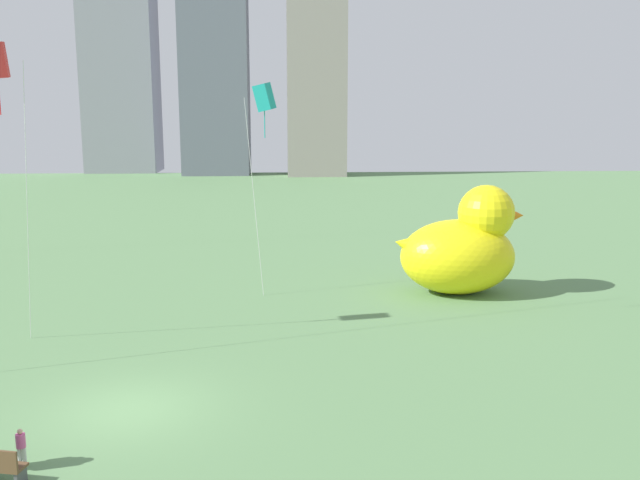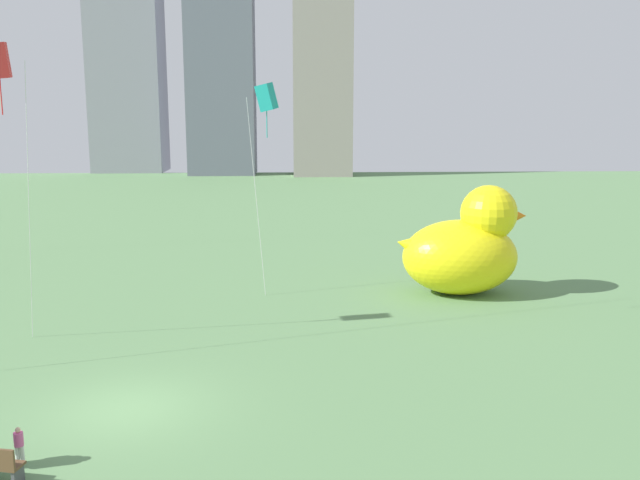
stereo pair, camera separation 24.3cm
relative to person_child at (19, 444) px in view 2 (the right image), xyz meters
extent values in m
plane|color=#5B8453|center=(1.75, 2.89, -0.48)|extent=(140.00, 140.00, 0.00)
cube|color=#47474C|center=(0.31, -0.94, -0.29)|extent=(0.16, 0.38, 0.39)
cylinder|color=silver|center=(-0.05, 0.00, -0.27)|extent=(0.10, 0.10, 0.43)
cylinder|color=silver|center=(0.05, 0.00, -0.27)|extent=(0.10, 0.10, 0.43)
cylinder|color=#D85999|center=(0.00, 0.00, 0.11)|extent=(0.21, 0.21, 0.32)
sphere|color=#D8AD8C|center=(0.00, 0.00, 0.33)|extent=(0.12, 0.12, 0.12)
ellipsoid|color=yellow|center=(13.45, 14.45, 1.14)|extent=(4.97, 3.67, 3.24)
sphere|color=yellow|center=(14.64, 14.45, 3.05)|extent=(2.42, 2.42, 2.42)
cone|color=orange|center=(15.73, 14.45, 2.93)|extent=(1.09, 1.09, 1.09)
cone|color=yellow|center=(11.29, 14.45, 1.68)|extent=(1.48, 1.30, 1.56)
cube|color=gray|center=(-14.25, 75.43, 16.82)|extent=(8.68, 6.46, 34.61)
cube|color=slate|center=(-2.25, 71.50, 14.00)|extent=(7.92, 6.27, 28.97)
cube|color=#9E938C|center=(9.75, 70.43, 18.12)|extent=(6.87, 7.72, 37.21)
cylinder|color=silver|center=(-2.60, 8.66, 4.25)|extent=(0.82, 0.95, 9.46)
cylinder|color=red|center=(-3.06, 8.27, 8.07)|extent=(0.04, 0.04, 1.60)
cylinder|color=silver|center=(4.68, 14.94, 3.72)|extent=(0.76, 1.01, 8.42)
cube|color=teal|center=(5.17, 15.31, 7.93)|extent=(1.03, 0.83, 1.27)
cylinder|color=teal|center=(5.17, 15.31, 7.03)|extent=(0.04, 0.04, 1.60)
camera|label=1|loc=(6.04, -15.10, 7.52)|focal=39.58mm
camera|label=2|loc=(6.28, -15.11, 7.52)|focal=39.58mm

